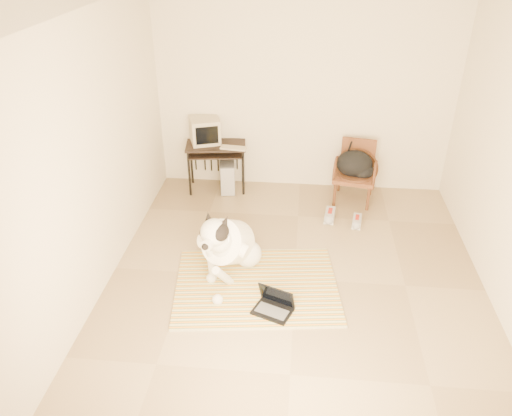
# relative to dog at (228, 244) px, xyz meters

# --- Properties ---
(floor) EXTENTS (4.50, 4.50, 0.00)m
(floor) POSITION_rel_dog_xyz_m (0.73, -0.06, -0.36)
(floor) COLOR #9A825E
(floor) RESTS_ON ground
(ceiling) EXTENTS (4.50, 4.50, 0.00)m
(ceiling) POSITION_rel_dog_xyz_m (0.73, -0.06, 2.34)
(ceiling) COLOR white
(ceiling) RESTS_ON wall_back
(wall_back) EXTENTS (4.50, 0.00, 4.50)m
(wall_back) POSITION_rel_dog_xyz_m (0.73, 2.19, 0.99)
(wall_back) COLOR beige
(wall_back) RESTS_ON floor
(wall_front) EXTENTS (4.50, 0.00, 4.50)m
(wall_front) POSITION_rel_dog_xyz_m (0.73, -2.31, 0.99)
(wall_front) COLOR beige
(wall_front) RESTS_ON floor
(wall_left) EXTENTS (0.00, 4.50, 4.50)m
(wall_left) POSITION_rel_dog_xyz_m (-1.27, -0.06, 0.99)
(wall_left) COLOR beige
(wall_left) RESTS_ON floor
(rug) EXTENTS (1.85, 1.50, 0.02)m
(rug) POSITION_rel_dog_xyz_m (0.32, -0.23, -0.35)
(rug) COLOR orange
(rug) RESTS_ON floor
(dog) EXTENTS (0.65, 1.25, 0.90)m
(dog) POSITION_rel_dog_xyz_m (0.00, 0.00, 0.00)
(dog) COLOR silver
(dog) RESTS_ON rug
(laptop) EXTENTS (0.44, 0.39, 0.26)m
(laptop) POSITION_rel_dog_xyz_m (0.54, -0.60, -0.28)
(laptop) COLOR black
(laptop) RESTS_ON rug
(computer_desk) EXTENTS (0.87, 0.56, 0.68)m
(computer_desk) POSITION_rel_dog_xyz_m (-0.45, 1.92, 0.23)
(computer_desk) COLOR black
(computer_desk) RESTS_ON floor
(crt_monitor) EXTENTS (0.49, 0.47, 0.34)m
(crt_monitor) POSITION_rel_dog_xyz_m (-0.61, 1.99, 0.50)
(crt_monitor) COLOR #B0A38A
(crt_monitor) RESTS_ON computer_desk
(desk_keyboard) EXTENTS (0.37, 0.17, 0.02)m
(desk_keyboard) POSITION_rel_dog_xyz_m (-0.19, 1.81, 0.33)
(desk_keyboard) COLOR #B0A38A
(desk_keyboard) RESTS_ON computer_desk
(pc_tower) EXTENTS (0.27, 0.50, 0.44)m
(pc_tower) POSITION_rel_dog_xyz_m (-0.30, 1.93, -0.14)
(pc_tower) COLOR #535355
(pc_tower) RESTS_ON floor
(rattan_chair) EXTENTS (0.62, 0.61, 0.81)m
(rattan_chair) POSITION_rel_dog_xyz_m (1.47, 1.82, 0.05)
(rattan_chair) COLOR brown
(rattan_chair) RESTS_ON floor
(backpack) EXTENTS (0.50, 0.40, 0.35)m
(backpack) POSITION_rel_dog_xyz_m (1.46, 1.76, 0.18)
(backpack) COLOR black
(backpack) RESTS_ON rattan_chair
(sneaker_left) EXTENTS (0.16, 0.32, 0.11)m
(sneaker_left) POSITION_rel_dog_xyz_m (1.14, 1.24, -0.31)
(sneaker_left) COLOR silver
(sneaker_left) RESTS_ON floor
(sneaker_right) EXTENTS (0.15, 0.29, 0.10)m
(sneaker_right) POSITION_rel_dog_xyz_m (1.48, 1.13, -0.32)
(sneaker_right) COLOR silver
(sneaker_right) RESTS_ON floor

